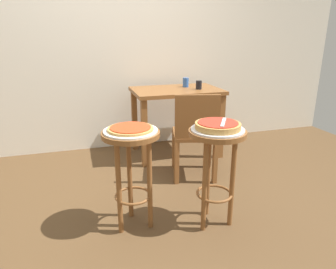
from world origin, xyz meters
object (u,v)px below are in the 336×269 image
cup_far_edge (186,82)px  pizza_server_knife (223,122)px  stool_middle (132,157)px  stool_foreground (216,156)px  wooden_chair (195,133)px  pizza_foreground (218,125)px  cup_near_edge (199,85)px  serving_plate_middle (131,131)px  dining_table (176,101)px  serving_plate_foreground (218,129)px  pizza_middle (130,128)px

cup_far_edge → pizza_server_knife: (-0.29, -1.55, -0.03)m
stool_middle → cup_far_edge: 1.67m
stool_foreground → wooden_chair: 0.76m
pizza_foreground → cup_near_edge: bearing=73.1°
cup_near_edge → wooden_chair: (-0.27, -0.60, -0.35)m
serving_plate_middle → stool_middle: bearing=-90.0°
dining_table → stool_foreground: bearing=-97.0°
pizza_foreground → dining_table: size_ratio=0.32×
serving_plate_foreground → dining_table: bearing=83.0°
pizza_middle → cup_near_edge: 1.55m
pizza_foreground → pizza_middle: bearing=166.0°
pizza_middle → cup_far_edge: 1.65m
stool_middle → pizza_server_knife: size_ratio=3.31×
pizza_middle → dining_table: 1.49m
pizza_foreground → serving_plate_middle: pizza_foreground is taller
cup_near_edge → cup_far_edge: bearing=115.2°
stool_middle → dining_table: (0.75, 1.29, 0.09)m
serving_plate_foreground → wooden_chair: (0.14, 0.74, -0.27)m
serving_plate_middle → pizza_middle: size_ratio=1.18×
stool_foreground → stool_middle: bearing=166.0°
stool_foreground → pizza_foreground: size_ratio=2.34×
stool_foreground → pizza_foreground: (-0.00, 0.00, 0.22)m
serving_plate_foreground → pizza_server_knife: 0.07m
serving_plate_foreground → serving_plate_middle: same height
serving_plate_middle → pizza_server_knife: 0.63m
cup_far_edge → pizza_server_knife: size_ratio=0.48×
cup_near_edge → stool_foreground: bearing=-106.9°
cup_far_edge → pizza_middle: bearing=-122.9°
cup_far_edge → cup_near_edge: bearing=-64.8°
dining_table → pizza_server_knife: (-0.15, -1.45, 0.16)m
pizza_middle → wooden_chair: bearing=40.2°
stool_foreground → cup_near_edge: size_ratio=7.60×
stool_middle → wooden_chair: bearing=40.2°
pizza_server_knife → dining_table: bearing=25.1°
cup_near_edge → wooden_chair: size_ratio=0.11×
pizza_middle → cup_near_edge: cup_near_edge is taller
cup_far_edge → pizza_server_knife: bearing=-100.7°
pizza_middle → pizza_server_knife: bearing=-15.1°
stool_middle → cup_near_edge: cup_near_edge is taller
dining_table → stool_middle: bearing=-120.3°
serving_plate_foreground → pizza_foreground: 0.03m
stool_foreground → serving_plate_middle: bearing=166.0°
pizza_middle → pizza_server_knife: pizza_server_knife is taller
stool_foreground → cup_far_edge: 1.58m
stool_foreground → cup_near_edge: (0.41, 1.34, 0.27)m
serving_plate_middle → stool_foreground: bearing=-14.0°
dining_table → pizza_server_knife: 1.46m
cup_far_edge → serving_plate_middle: bearing=-122.9°
pizza_foreground → pizza_server_knife: size_ratio=1.41×
stool_foreground → serving_plate_middle: (-0.57, 0.14, 0.19)m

